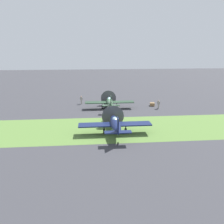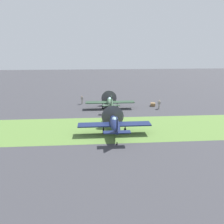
% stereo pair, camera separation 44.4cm
% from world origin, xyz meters
% --- Properties ---
extents(ground_plane, '(160.00, 160.00, 0.00)m').
position_xyz_m(ground_plane, '(0.00, 0.00, 0.00)').
color(ground_plane, '#38383D').
extents(grass_verge, '(120.00, 11.00, 0.01)m').
position_xyz_m(grass_verge, '(0.00, -10.54, 0.00)').
color(grass_verge, '#567A38').
rests_on(grass_verge, ground).
extents(airplane_lead, '(9.48, 7.55, 3.40)m').
position_xyz_m(airplane_lead, '(0.13, 0.57, 1.42)').
color(airplane_lead, '#233D28').
rests_on(airplane_lead, ground).
extents(airplane_wingman, '(10.09, 8.04, 3.63)m').
position_xyz_m(airplane_wingman, '(-0.17, -12.85, 1.52)').
color(airplane_wingman, '#141E47').
rests_on(airplane_wingman, ground).
extents(ground_crew_chief, '(0.57, 0.38, 1.73)m').
position_xyz_m(ground_crew_chief, '(-5.49, 5.06, 0.91)').
color(ground_crew_chief, '#9E998E').
rests_on(ground_crew_chief, ground).
extents(ground_crew_mechanic, '(0.48, 0.47, 1.73)m').
position_xyz_m(ground_crew_mechanic, '(9.69, -0.02, 0.91)').
color(ground_crew_mechanic, '#9E998E').
rests_on(ground_crew_mechanic, ground).
extents(fuel_drum, '(0.60, 0.60, 0.90)m').
position_xyz_m(fuel_drum, '(-1.13, -6.58, 0.45)').
color(fuel_drum, black).
rests_on(fuel_drum, ground).
extents(supply_crate, '(1.05, 1.05, 0.64)m').
position_xyz_m(supply_crate, '(9.02, 2.12, 0.32)').
color(supply_crate, olive).
rests_on(supply_crate, ground).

